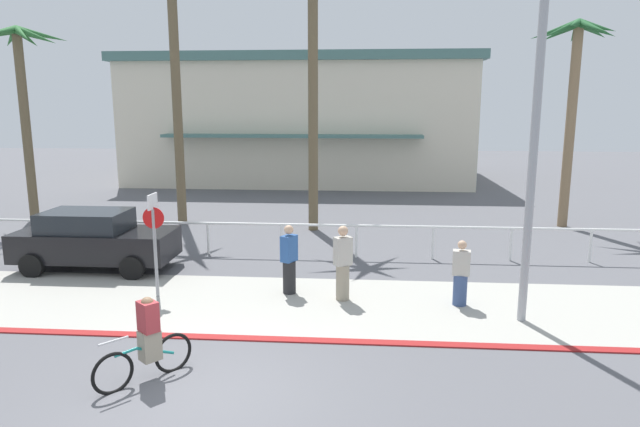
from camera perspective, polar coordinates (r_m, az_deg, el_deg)
name	(u,v)px	position (r m, az deg, el deg)	size (l,w,h in m)	color
ground_plane	(288,244)	(18.91, -3.28, -3.13)	(80.00, 80.00, 0.00)	#5B5B60
sidewalk_strip	(255,303)	(13.44, -6.64, -9.13)	(44.00, 4.00, 0.02)	#ADAAA0
curb_paint	(236,338)	(11.62, -8.56, -12.47)	(44.00, 0.24, 0.03)	maroon
building_backdrop	(304,119)	(36.37, -1.64, 9.65)	(20.42, 13.38, 7.45)	beige
rail_fence	(281,229)	(17.28, -3.98, -1.64)	(27.94, 0.08, 1.04)	white
stop_sign_bike_lane	(154,230)	(13.92, -16.60, -1.66)	(0.52, 0.56, 2.56)	gray
streetlight_curb	(539,123)	(12.06, 21.49, 8.62)	(0.24, 2.54, 7.50)	#9EA0A5
palm_tree_1	(21,75)	(25.25, -28.24, 12.41)	(2.99, 3.16, 7.63)	brown
palm_tree_2	(174,47)	(22.53, -14.68, 16.15)	(2.61, 3.29, 9.78)	brown
palm_tree_3	(311,36)	(20.65, -0.88, 17.66)	(3.10, 3.00, 9.75)	brown
palm_tree_4	(575,69)	(23.16, 24.59, 13.27)	(3.20, 3.39, 7.70)	#846B4C
car_black_1	(94,239)	(17.10, -22.11, -2.47)	(4.40, 2.02, 1.69)	black
cyclist_teal_0	(147,341)	(10.11, -17.28, -12.38)	(1.25, 1.41, 1.50)	black
pedestrian_0	(289,262)	(13.81, -3.17, -4.99)	(0.44, 0.48, 1.75)	#232326
pedestrian_1	(343,266)	(13.33, 2.34, -5.37)	(0.48, 0.44, 1.84)	gray
pedestrian_2	(461,276)	(13.42, 14.19, -6.23)	(0.44, 0.37, 1.57)	#384C7A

